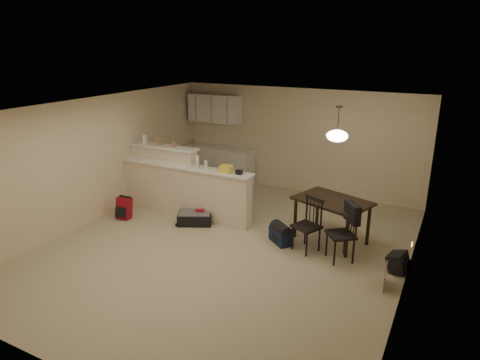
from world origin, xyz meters
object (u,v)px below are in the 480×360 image
Objects in this scene: dining_table at (332,205)px; dining_chair_far at (341,233)px; red_backpack at (124,208)px; black_daypack at (398,262)px; pendant_lamp at (337,135)px; dining_chair_near at (307,225)px; suitcase at (195,218)px; navy_duffel at (281,236)px.

dining_table is 1.52× the size of dining_chair_far.
black_daypack is at bearing -1.35° from red_backpack.
pendant_lamp reaches higher than red_backpack.
suitcase is (-2.38, 0.07, -0.37)m from dining_chair_near.
navy_duffel is 1.37× the size of black_daypack.
dining_chair_near reaches higher than navy_duffel.
suitcase is at bearing 11.71° from red_backpack.
dining_chair_near is 1.59m from black_daypack.
navy_duffel reaches higher than suitcase.
suitcase is 1.93× the size of black_daypack.
dining_chair_near is at bearing 101.71° from black_daypack.
suitcase is (-2.65, -0.50, -0.60)m from dining_table.
dining_chair_near is at bearing 29.79° from navy_duffel.
black_daypack is (1.28, -0.58, -1.84)m from pendant_lamp.
black_daypack is at bearing 35.93° from navy_duffel.
dining_table reaches higher than black_daypack.
pendant_lamp is 1.66m from dining_chair_far.
dining_chair_near is 1.44× the size of suitcase.
dining_table is 2.76m from suitcase.
dining_chair_near is 2.41m from suitcase.
pendant_lamp is at bearing 88.48° from dining_chair_near.
dining_chair_near is at bearing 0.29° from red_backpack.
pendant_lamp is 4.57m from red_backpack.
red_backpack is at bearing -134.34° from navy_duffel.
pendant_lamp is at bearing 70.80° from navy_duffel.
navy_duffel is at bearing -135.00° from dining_chair_far.
black_daypack is (2.06, -0.08, 0.02)m from navy_duffel.
dining_table is at bearing 7.68° from red_backpack.
red_backpack is 1.28× the size of black_daypack.
black_daypack reaches higher than navy_duffel.
dining_chair_far is 2.22× the size of red_backpack.
dining_chair_far is 2.84× the size of black_daypack.
dining_chair_far is at bearing -61.60° from pendant_lamp.
red_backpack is (-3.83, -0.37, -0.26)m from dining_chair_near.
black_daypack is at bearing -5.45° from dining_table.
dining_table reaches higher than navy_duffel.
dining_chair_near is at bearing -115.85° from pendant_lamp.
dining_table reaches higher than suitcase.
navy_duffel is (3.34, 0.45, -0.09)m from red_backpack.
dining_chair_far is at bearing -1.29° from red_backpack.
suitcase is 1.88m from navy_duffel.
dining_chair_near is 0.98× the size of dining_chair_far.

